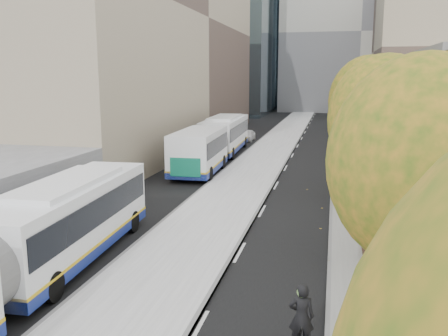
% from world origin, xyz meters
% --- Properties ---
extents(bus_platform, '(4.25, 150.00, 0.15)m').
position_xyz_m(bus_platform, '(-3.88, 35.00, 0.07)').
color(bus_platform, '#ADADAD').
rests_on(bus_platform, ground).
extents(sidewalk, '(4.75, 150.00, 0.08)m').
position_xyz_m(sidewalk, '(4.12, 35.00, 0.04)').
color(sidewalk, gray).
rests_on(sidewalk, ground).
extents(building_tan, '(18.00, 92.00, 8.00)m').
position_xyz_m(building_tan, '(15.50, 64.00, 4.00)').
color(building_tan, '#A0987F').
rests_on(building_tan, ground).
extents(building_midrise, '(24.00, 46.00, 25.00)m').
position_xyz_m(building_midrise, '(-22.50, 41.00, 12.50)').
color(building_midrise, tan).
rests_on(building_midrise, ground).
extents(building_far_block, '(30.00, 18.00, 30.00)m').
position_xyz_m(building_far_block, '(6.00, 96.00, 15.00)').
color(building_far_block, '#A7A59A').
rests_on(building_far_block, ground).
extents(tree_b, '(4.00, 4.00, 6.97)m').
position_xyz_m(tree_b, '(3.60, 5.00, 5.04)').
color(tree_b, '#301E16').
rests_on(tree_b, sidewalk).
extents(tree_c, '(4.20, 4.20, 7.28)m').
position_xyz_m(tree_c, '(3.60, 13.00, 5.25)').
color(tree_c, '#301E16').
rests_on(tree_c, sidewalk).
extents(tree_d, '(4.40, 4.40, 7.60)m').
position_xyz_m(tree_d, '(3.60, 22.00, 5.47)').
color(tree_d, '#301E16').
rests_on(tree_d, sidewalk).
extents(bus_near, '(3.41, 17.46, 2.89)m').
position_xyz_m(bus_near, '(-7.54, 6.00, 1.58)').
color(bus_near, white).
rests_on(bus_near, ground).
extents(bus_far, '(3.47, 18.83, 3.12)m').
position_xyz_m(bus_far, '(-7.61, 32.00, 1.71)').
color(bus_far, white).
rests_on(bus_far, ground).
extents(cyclist, '(0.64, 1.68, 2.10)m').
position_xyz_m(cyclist, '(1.20, 5.01, 0.78)').
color(cyclist, black).
rests_on(cyclist, ground).
extents(distant_car, '(1.41, 3.48, 1.18)m').
position_xyz_m(distant_car, '(-7.26, 44.81, 0.59)').
color(distant_car, white).
rests_on(distant_car, ground).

